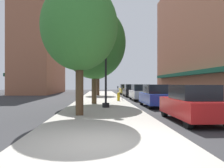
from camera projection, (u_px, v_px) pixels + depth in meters
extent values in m
plane|color=#2D2D30|center=(139.00, 100.00, 24.23)|extent=(90.00, 90.00, 0.00)
cube|color=#A8A399|center=(101.00, 99.00, 25.03)|extent=(4.80, 50.00, 0.12)
cube|color=#9E6047|center=(220.00, 23.00, 28.79)|extent=(6.00, 40.00, 18.73)
cube|color=#144C38|center=(194.00, 73.00, 28.62)|extent=(0.90, 34.00, 0.50)
cube|color=#9E6047|center=(42.00, 46.00, 42.44)|extent=(6.00, 18.00, 17.42)
cube|color=#144C38|center=(23.00, 76.00, 42.27)|extent=(0.90, 15.30, 0.50)
cylinder|color=black|center=(106.00, 105.00, 15.40)|extent=(0.48, 0.48, 0.30)
cylinder|color=black|center=(106.00, 64.00, 15.40)|extent=(0.14, 0.14, 5.20)
sphere|color=silver|center=(106.00, 23.00, 15.40)|extent=(0.44, 0.44, 0.44)
cylinder|color=gold|center=(118.00, 97.00, 21.51)|extent=(0.26, 0.26, 0.62)
sphere|color=gold|center=(118.00, 94.00, 21.51)|extent=(0.24, 0.24, 0.24)
cylinder|color=gold|center=(120.00, 96.00, 21.52)|extent=(0.12, 0.10, 0.10)
cylinder|color=slate|center=(122.00, 95.00, 22.52)|extent=(0.06, 0.06, 1.05)
cube|color=#33383D|center=(122.00, 88.00, 22.52)|extent=(0.14, 0.09, 0.26)
cylinder|color=slate|center=(118.00, 93.00, 28.02)|extent=(0.06, 0.06, 1.05)
cube|color=#33383D|center=(118.00, 87.00, 28.02)|extent=(0.14, 0.09, 0.26)
cylinder|color=#4C3823|center=(80.00, 85.00, 11.62)|extent=(0.40, 0.40, 3.03)
ellipsoid|color=#387F33|center=(80.00, 27.00, 11.62)|extent=(3.90, 3.90, 4.48)
cylinder|color=#422D1E|center=(98.00, 84.00, 32.27)|extent=(0.40, 0.40, 3.05)
ellipsoid|color=#235B23|center=(98.00, 63.00, 32.27)|extent=(3.78, 3.78, 4.35)
cylinder|color=#4C3823|center=(94.00, 85.00, 18.51)|extent=(0.40, 0.40, 3.01)
ellipsoid|color=#2D6B28|center=(94.00, 43.00, 18.51)|extent=(5.12, 5.12, 5.88)
cylinder|color=black|center=(165.00, 111.00, 11.81)|extent=(0.22, 0.64, 0.64)
cylinder|color=black|center=(194.00, 110.00, 11.89)|extent=(0.22, 0.64, 0.64)
cylinder|color=black|center=(188.00, 121.00, 8.61)|extent=(0.22, 0.64, 0.64)
cube|color=red|center=(192.00, 108.00, 10.25)|extent=(1.80, 4.30, 0.76)
cube|color=black|center=(193.00, 92.00, 10.10)|extent=(1.56, 2.20, 0.64)
cylinder|color=black|center=(141.00, 101.00, 18.47)|extent=(0.22, 0.64, 0.64)
cylinder|color=black|center=(160.00, 101.00, 18.55)|extent=(0.22, 0.64, 0.64)
cylinder|color=black|center=(150.00, 105.00, 15.27)|extent=(0.22, 0.64, 0.64)
cylinder|color=black|center=(173.00, 104.00, 15.35)|extent=(0.22, 0.64, 0.64)
cube|color=#1E389E|center=(156.00, 98.00, 16.91)|extent=(1.80, 4.30, 0.76)
cube|color=black|center=(156.00, 89.00, 16.76)|extent=(1.56, 2.20, 0.64)
cylinder|color=black|center=(130.00, 97.00, 25.14)|extent=(0.22, 0.64, 0.64)
cylinder|color=black|center=(145.00, 96.00, 25.22)|extent=(0.22, 0.64, 0.64)
cylinder|color=black|center=(135.00, 98.00, 21.94)|extent=(0.22, 0.64, 0.64)
cylinder|color=black|center=(151.00, 98.00, 22.02)|extent=(0.22, 0.64, 0.64)
cube|color=#B2B2BA|center=(140.00, 94.00, 23.58)|extent=(1.80, 4.30, 0.76)
cube|color=black|center=(140.00, 87.00, 23.43)|extent=(1.56, 2.20, 0.64)
cylinder|color=black|center=(124.00, 94.00, 32.21)|extent=(0.22, 0.64, 0.64)
cylinder|color=black|center=(135.00, 94.00, 32.29)|extent=(0.22, 0.64, 0.64)
cylinder|color=black|center=(126.00, 95.00, 29.02)|extent=(0.22, 0.64, 0.64)
cylinder|color=black|center=(139.00, 95.00, 29.10)|extent=(0.22, 0.64, 0.64)
cube|color=black|center=(131.00, 92.00, 30.65)|extent=(1.80, 4.30, 0.76)
cube|color=black|center=(131.00, 87.00, 30.50)|extent=(1.56, 2.20, 0.64)
cylinder|color=black|center=(120.00, 92.00, 39.34)|extent=(0.22, 0.64, 0.64)
cylinder|color=black|center=(129.00, 92.00, 39.41)|extent=(0.22, 0.64, 0.64)
cylinder|color=black|center=(121.00, 93.00, 36.14)|extent=(0.22, 0.64, 0.64)
cylinder|color=black|center=(131.00, 93.00, 36.22)|extent=(0.22, 0.64, 0.64)
cube|color=gold|center=(125.00, 90.00, 37.78)|extent=(1.80, 4.30, 0.76)
cube|color=black|center=(125.00, 86.00, 37.63)|extent=(1.56, 2.20, 0.64)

